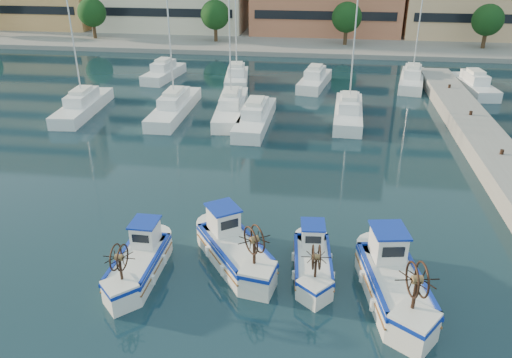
% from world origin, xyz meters
% --- Properties ---
extents(ground, '(300.00, 300.00, 0.00)m').
position_xyz_m(ground, '(0.00, 0.00, 0.00)').
color(ground, '#172E3D').
rests_on(ground, ground).
extents(yacht_marina, '(37.87, 23.37, 11.50)m').
position_xyz_m(yacht_marina, '(-3.33, 27.46, 0.53)').
color(yacht_marina, white).
rests_on(yacht_marina, ground).
extents(fishing_boat_a, '(1.79, 4.30, 2.68)m').
position_xyz_m(fishing_boat_a, '(-5.90, 0.26, 0.74)').
color(fishing_boat_a, white).
rests_on(fishing_boat_a, ground).
extents(fishing_boat_b, '(4.22, 4.84, 2.98)m').
position_xyz_m(fishing_boat_b, '(-1.97, 1.74, 0.82)').
color(fishing_boat_b, white).
rests_on(fishing_boat_b, ground).
extents(fishing_boat_c, '(1.92, 4.02, 2.46)m').
position_xyz_m(fishing_boat_c, '(1.62, 1.46, 0.68)').
color(fishing_boat_c, white).
rests_on(fishing_boat_c, ground).
extents(fishing_boat_d, '(2.96, 5.33, 3.23)m').
position_xyz_m(fishing_boat_d, '(4.94, 0.16, 0.89)').
color(fishing_boat_d, white).
rests_on(fishing_boat_d, ground).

